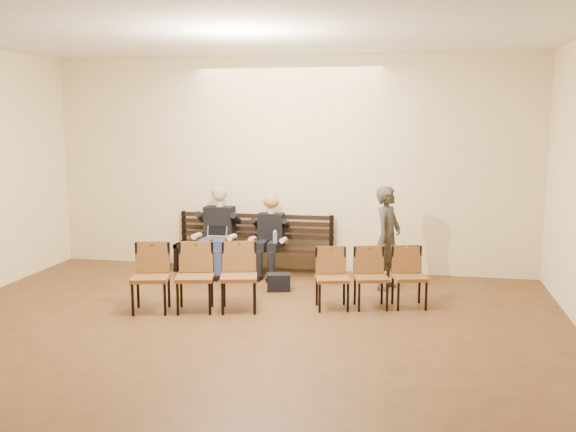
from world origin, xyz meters
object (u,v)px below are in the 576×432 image
seated_woman (270,239)px  chair_row_front (195,278)px  seated_man (218,230)px  water_bottle (275,245)px  laptop (215,240)px  chair_row_back (371,278)px  bench (253,259)px  passerby (388,230)px  bag (279,282)px

seated_woman → chair_row_front: 2.18m
seated_man → water_bottle: seated_man is taller
laptop → chair_row_back: bearing=-37.8°
bench → seated_woman: seated_woman is taller
water_bottle → passerby: bearing=-6.7°
bag → chair_row_front: chair_row_front is taller
passerby → chair_row_back: (-0.17, -1.04, -0.47)m
seated_man → passerby: passerby is taller
laptop → chair_row_front: (0.33, -1.92, -0.12)m
water_bottle → chair_row_front: 1.95m
bench → seated_man: size_ratio=1.84×
chair_row_front → chair_row_back: (2.24, 0.59, -0.04)m
bench → laptop: 0.72m
bag → seated_woman: bearing=110.2°
passerby → chair_row_back: 1.15m
bag → laptop: bearing=149.1°
water_bottle → passerby: (1.74, -0.20, 0.32)m
seated_man → bag: seated_man is taller
bag → passerby: 1.77m
bench → chair_row_back: bearing=-39.0°
seated_woman → chair_row_back: size_ratio=0.81×
seated_woman → chair_row_front: size_ratio=0.73×
laptop → water_bottle: 1.01m
seated_man → chair_row_front: seated_man is taller
bag → water_bottle: bearing=106.8°
bag → chair_row_front: (-0.86, -1.20, 0.32)m
seated_man → seated_woman: bearing=0.0°
seated_woman → chair_row_back: (1.72, -1.52, -0.18)m
seated_man → bag: bearing=-37.0°
water_bottle → chair_row_front: size_ratio=0.13×
bench → seated_man: (-0.56, -0.12, 0.48)m
seated_woman → chair_row_front: bearing=-104.0°
seated_woman → laptop: (-0.86, -0.19, -0.02)m
water_bottle → chair_row_back: bearing=-38.3°
bag → seated_man: bearing=143.0°
laptop → chair_row_back: size_ratio=0.23×
water_bottle → passerby: 1.78m
seated_woman → water_bottle: size_ratio=5.67×
water_bottle → passerby: passerby is taller
water_bottle → bag: bearing=-73.2°
water_bottle → chair_row_front: chair_row_front is taller
bench → seated_woman: (0.31, -0.12, 0.36)m
chair_row_back → seated_man: bearing=134.6°
laptop → chair_row_back: chair_row_back is taller
water_bottle → laptop: bearing=175.1°
passerby → chair_row_front: (-2.41, -1.63, -0.43)m
bench → seated_man: 0.75m
laptop → bench: bearing=18.7°
water_bottle → passerby: size_ratio=0.12×
bag → chair_row_back: bearing=-24.0°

